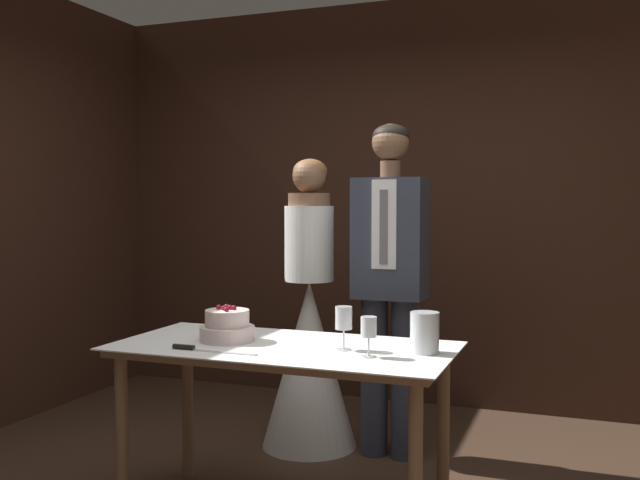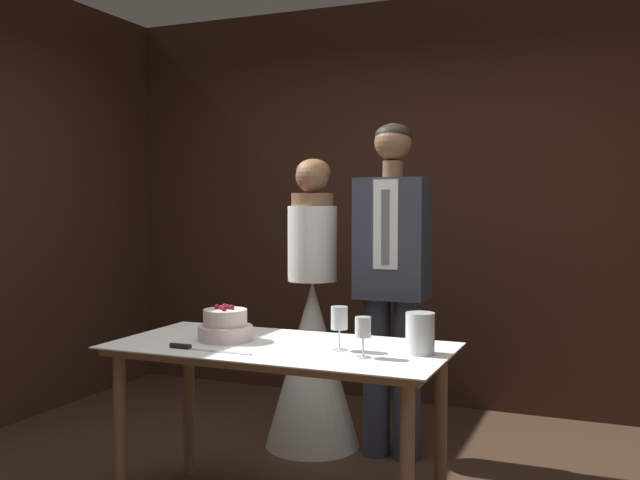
% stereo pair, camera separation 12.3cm
% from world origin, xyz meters
% --- Properties ---
extents(wall_back, '(4.56, 0.12, 2.80)m').
position_xyz_m(wall_back, '(0.00, 2.20, 1.40)').
color(wall_back, '#382116').
rests_on(wall_back, ground_plane).
extents(cake_table, '(1.49, 0.73, 0.77)m').
position_xyz_m(cake_table, '(-0.01, 0.14, 0.68)').
color(cake_table, '#8E6B4C').
rests_on(cake_table, ground_plane).
extents(tiered_cake, '(0.25, 0.25, 0.16)m').
position_xyz_m(tiered_cake, '(-0.29, 0.14, 0.83)').
color(tiered_cake, beige).
rests_on(tiered_cake, cake_table).
extents(cake_knife, '(0.40, 0.02, 0.02)m').
position_xyz_m(cake_knife, '(-0.31, -0.09, 0.78)').
color(cake_knife, silver).
rests_on(cake_knife, cake_table).
extents(wine_glass_near, '(0.07, 0.07, 0.19)m').
position_xyz_m(wine_glass_near, '(0.26, 0.14, 0.90)').
color(wine_glass_near, silver).
rests_on(wine_glass_near, cake_table).
extents(wine_glass_middle, '(0.07, 0.07, 0.16)m').
position_xyz_m(wine_glass_middle, '(0.40, 0.04, 0.88)').
color(wine_glass_middle, silver).
rests_on(wine_glass_middle, cake_table).
extents(hurricane_candle, '(0.12, 0.12, 0.17)m').
position_xyz_m(hurricane_candle, '(0.60, 0.20, 0.85)').
color(hurricane_candle, silver).
rests_on(hurricane_candle, cake_table).
extents(bride, '(0.54, 0.54, 1.65)m').
position_xyz_m(bride, '(-0.25, 1.05, 0.60)').
color(bride, white).
rests_on(bride, ground_plane).
extents(groom, '(0.38, 0.25, 1.82)m').
position_xyz_m(groom, '(0.22, 1.05, 1.01)').
color(groom, '#333847').
rests_on(groom, ground_plane).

